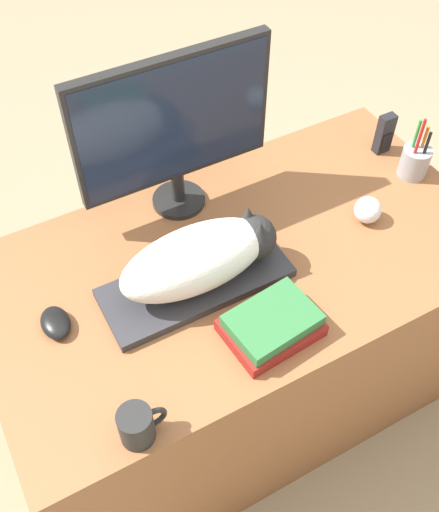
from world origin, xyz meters
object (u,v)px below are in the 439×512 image
computer_mouse (56,323)px  phone (384,134)px  coffee_mug (138,425)px  baseball (368,210)px  pen_cup (415,161)px  monitor (174,125)px  book_stack (272,324)px  cat (204,256)px  keyboard (196,283)px

computer_mouse → phone: size_ratio=0.78×
coffee_mug → baseball: coffee_mug is taller
pen_cup → phone: size_ratio=1.61×
monitor → book_stack: monitor is taller
cat → computer_mouse: (-0.37, 0.05, -0.09)m
phone → book_stack: (-0.65, -0.40, -0.03)m
keyboard → computer_mouse: bearing=172.1°
cat → pen_cup: 0.73m
cat → phone: 0.74m
monitor → keyboard: bearing=-108.1°
cat → pen_cup: size_ratio=2.00×
cat → monitor: size_ratio=0.78×
pen_cup → phone: 0.13m
baseball → book_stack: baseball is taller
cat → coffee_mug: cat is taller
coffee_mug → phone: (1.02, 0.49, 0.02)m
keyboard → baseball: size_ratio=6.41×
pen_cup → computer_mouse: bearing=-179.0°
keyboard → baseball: baseball is taller
monitor → baseball: bearing=-35.9°
monitor → computer_mouse: (-0.44, -0.24, -0.25)m
computer_mouse → pen_cup: size_ratio=0.48×
pen_cup → baseball: bearing=-159.8°
monitor → baseball: size_ratio=7.09×
coffee_mug → baseball: bearing=19.0°
cat → phone: cat is taller
coffee_mug → book_stack: (0.38, 0.09, -0.02)m
keyboard → pen_cup: bearing=5.1°
keyboard → baseball: bearing=-2.1°
baseball → book_stack: (-0.42, -0.19, -0.01)m
monitor → coffee_mug: (-0.38, -0.58, -0.22)m
cat → pen_cup: pen_cup is taller
monitor → baseball: (0.42, -0.31, -0.23)m
phone → pen_cup: bearing=-84.2°
phone → book_stack: 0.76m
coffee_mug → book_stack: size_ratio=0.47×
keyboard → cat: cat is taller
pen_cup → book_stack: 0.72m
keyboard → phone: bearing=14.8°
book_stack → baseball: bearing=24.0°
keyboard → computer_mouse: 0.35m
keyboard → cat: 0.09m
keyboard → baseball: 0.52m
monitor → cat: bearing=-103.6°
cat → coffee_mug: (-0.31, -0.30, -0.05)m
cat → pen_cup: bearing=5.3°
baseball → monitor: bearing=144.1°
monitor → book_stack: (-0.00, -0.50, -0.24)m
computer_mouse → baseball: 0.87m
keyboard → coffee_mug: coffee_mug is taller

